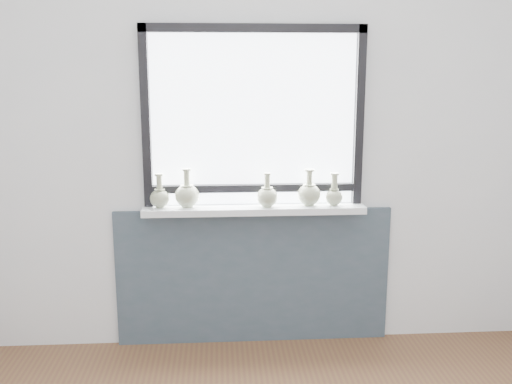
{
  "coord_description": "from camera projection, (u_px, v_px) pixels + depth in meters",
  "views": [
    {
      "loc": [
        -0.21,
        -1.58,
        1.69
      ],
      "look_at": [
        0.0,
        1.55,
        1.02
      ],
      "focal_mm": 40.0,
      "sensor_mm": 36.0,
      "label": 1
    }
  ],
  "objects": [
    {
      "name": "window",
      "position": [
        254.0,
        114.0,
        3.34
      ],
      "size": [
        1.3,
        0.06,
        1.05
      ],
      "color": "black",
      "rests_on": "windowsill"
    },
    {
      "name": "apron_panel",
      "position": [
        254.0,
        277.0,
        3.56
      ],
      "size": [
        1.7,
        0.03,
        0.86
      ],
      "primitive_type": "cube",
      "color": "#3E4857",
      "rests_on": "ground"
    },
    {
      "name": "back_wall",
      "position": [
        253.0,
        137.0,
        3.41
      ],
      "size": [
        3.6,
        0.02,
        2.6
      ],
      "primitive_type": "cube",
      "color": "silver",
      "rests_on": "ground"
    },
    {
      "name": "vase_e",
      "position": [
        334.0,
        195.0,
        3.4
      ],
      "size": [
        0.1,
        0.1,
        0.2
      ],
      "rotation": [
        0.0,
        0.0,
        -0.02
      ],
      "color": "#A2AA88",
      "rests_on": "windowsill"
    },
    {
      "name": "vase_c",
      "position": [
        267.0,
        196.0,
        3.37
      ],
      "size": [
        0.13,
        0.13,
        0.2
      ],
      "rotation": [
        0.0,
        0.0,
        -0.1
      ],
      "color": "#A2AA88",
      "rests_on": "windowsill"
    },
    {
      "name": "vase_d",
      "position": [
        309.0,
        193.0,
        3.4
      ],
      "size": [
        0.14,
        0.14,
        0.22
      ],
      "rotation": [
        0.0,
        0.0,
        -0.03
      ],
      "color": "#A2AA88",
      "rests_on": "windowsill"
    },
    {
      "name": "windowsill",
      "position": [
        254.0,
        209.0,
        3.4
      ],
      "size": [
        1.32,
        0.18,
        0.04
      ],
      "primitive_type": "cube",
      "color": "white",
      "rests_on": "apron_panel"
    },
    {
      "name": "vase_b",
      "position": [
        187.0,
        194.0,
        3.36
      ],
      "size": [
        0.15,
        0.15,
        0.23
      ],
      "rotation": [
        0.0,
        0.0,
        0.39
      ],
      "color": "#A2AA88",
      "rests_on": "windowsill"
    },
    {
      "name": "vase_a",
      "position": [
        160.0,
        197.0,
        3.35
      ],
      "size": [
        0.12,
        0.12,
        0.2
      ],
      "rotation": [
        0.0,
        0.0,
        0.2
      ],
      "color": "#A2AA88",
      "rests_on": "windowsill"
    }
  ]
}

